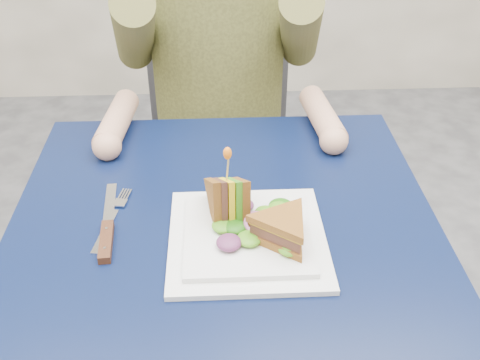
{
  "coord_description": "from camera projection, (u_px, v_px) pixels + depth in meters",
  "views": [
    {
      "loc": [
        -0.01,
        -0.76,
        1.35
      ],
      "look_at": [
        0.03,
        -0.0,
        0.82
      ],
      "focal_mm": 42.0,
      "sensor_mm": 36.0,
      "label": 1
    }
  ],
  "objects": [
    {
      "name": "table",
      "position": [
        225.0,
        255.0,
        1.03
      ],
      "size": [
        0.75,
        0.75,
        0.73
      ],
      "color": "black",
      "rests_on": "ground"
    },
    {
      "name": "chair",
      "position": [
        219.0,
        121.0,
        1.67
      ],
      "size": [
        0.42,
        0.4,
        0.93
      ],
      "color": "#47474C",
      "rests_on": "ground"
    },
    {
      "name": "diner",
      "position": [
        217.0,
        8.0,
        1.36
      ],
      "size": [
        0.54,
        0.59,
        0.74
      ],
      "color": "#4E4F24",
      "rests_on": "chair"
    },
    {
      "name": "plate",
      "position": [
        247.0,
        237.0,
        0.93
      ],
      "size": [
        0.26,
        0.26,
        0.02
      ],
      "color": "white",
      "rests_on": "table"
    },
    {
      "name": "sandwich_flat",
      "position": [
        283.0,
        229.0,
        0.89
      ],
      "size": [
        0.17,
        0.17,
        0.05
      ],
      "color": "brown",
      "rests_on": "plate"
    },
    {
      "name": "sandwich_upright",
      "position": [
        228.0,
        200.0,
        0.94
      ],
      "size": [
        0.08,
        0.13,
        0.13
      ],
      "color": "brown",
      "rests_on": "plate"
    },
    {
      "name": "fork",
      "position": [
        111.0,
        221.0,
        0.98
      ],
      "size": [
        0.05,
        0.18,
        0.01
      ],
      "color": "silver",
      "rests_on": "table"
    },
    {
      "name": "knife",
      "position": [
        107.0,
        234.0,
        0.94
      ],
      "size": [
        0.04,
        0.22,
        0.02
      ],
      "color": "silver",
      "rests_on": "table"
    },
    {
      "name": "toothpick",
      "position": [
        228.0,
        168.0,
        0.91
      ],
      "size": [
        0.01,
        0.01,
        0.06
      ],
      "primitive_type": "cylinder",
      "rotation": [
        0.14,
        0.07,
        0.0
      ],
      "color": "tan",
      "rests_on": "sandwich_upright"
    },
    {
      "name": "toothpick_frill",
      "position": [
        227.0,
        153.0,
        0.89
      ],
      "size": [
        0.01,
        0.01,
        0.02
      ],
      "primitive_type": "ellipsoid",
      "color": "orange",
      "rests_on": "sandwich_upright"
    },
    {
      "name": "lettuce_spill",
      "position": [
        250.0,
        223.0,
        0.93
      ],
      "size": [
        0.15,
        0.13,
        0.02
      ],
      "primitive_type": null,
      "color": "#337A14",
      "rests_on": "plate"
    },
    {
      "name": "onion_ring",
      "position": [
        256.0,
        223.0,
        0.92
      ],
      "size": [
        0.04,
        0.04,
        0.02
      ],
      "primitive_type": "torus",
      "rotation": [
        0.44,
        0.0,
        0.0
      ],
      "color": "#9E4C7A",
      "rests_on": "plate"
    }
  ]
}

